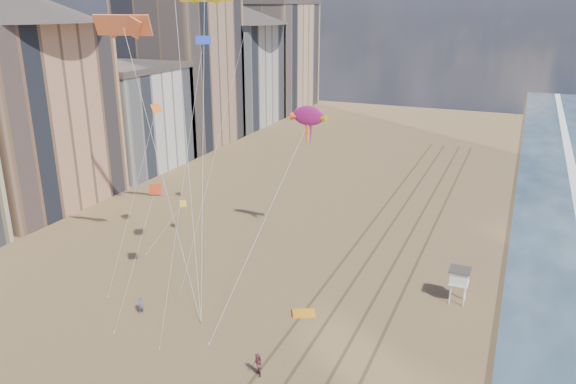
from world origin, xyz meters
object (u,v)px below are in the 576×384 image
(lifeguard_stand, at_px, (459,277))
(kite_flyer_b, at_px, (258,365))
(kite_flyer_a, at_px, (141,305))
(grounded_kite, at_px, (304,313))
(show_kite, at_px, (309,116))

(lifeguard_stand, xyz_separation_m, kite_flyer_b, (-12.19, -16.93, -1.68))
(kite_flyer_a, bearing_deg, grounded_kite, -6.66)
(kite_flyer_a, xyz_separation_m, kite_flyer_b, (13.46, -3.93, 0.11))
(lifeguard_stand, distance_m, kite_flyer_a, 28.82)
(show_kite, distance_m, kite_flyer_a, 25.07)
(kite_flyer_a, distance_m, kite_flyer_b, 14.02)
(lifeguard_stand, height_order, show_kite, show_kite)
(lifeguard_stand, xyz_separation_m, grounded_kite, (-12.23, -7.55, -2.48))
(lifeguard_stand, height_order, grounded_kite, lifeguard_stand)
(kite_flyer_b, bearing_deg, kite_flyer_a, -155.24)
(grounded_kite, relative_size, show_kite, 0.08)
(lifeguard_stand, relative_size, kite_flyer_b, 1.83)
(grounded_kite, height_order, show_kite, show_kite)
(show_kite, height_order, kite_flyer_b, show_kite)
(grounded_kite, xyz_separation_m, show_kite, (-4.87, 13.33, 14.93))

